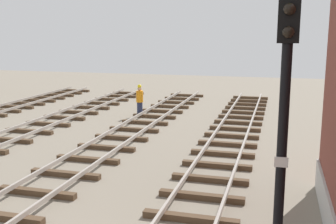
# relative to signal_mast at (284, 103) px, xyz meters

# --- Properties ---
(signal_mast) EXTENTS (0.36, 0.40, 5.67)m
(signal_mast) POSITION_rel_signal_mast_xyz_m (0.00, 0.00, 0.00)
(signal_mast) COLOR black
(signal_mast) RESTS_ON ground
(track_worker_foreground) EXTENTS (0.40, 0.40, 1.87)m
(track_worker_foreground) POSITION_rel_signal_mast_xyz_m (-7.81, 14.64, -2.61)
(track_worker_foreground) COLOR #262D4C
(track_worker_foreground) RESTS_ON ground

